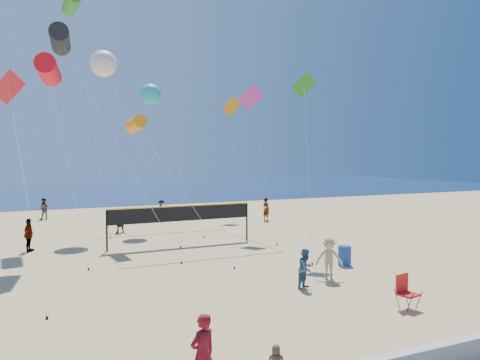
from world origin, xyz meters
name	(u,v)px	position (x,y,z in m)	size (l,w,h in m)	color
ground	(303,338)	(0.00, 0.00, 0.00)	(120.00, 120.00, 0.00)	#D9AE7A
ocean	(80,190)	(0.00, 62.00, 0.01)	(140.00, 50.00, 0.03)	navy
woman	(203,354)	(-3.69, -1.80, 0.90)	(0.65, 0.43, 1.79)	maroon
bystander_a	(306,268)	(2.80, 4.26, 0.78)	(0.76, 0.59, 1.56)	#314C7B
bystander_b	(329,258)	(4.40, 4.97, 0.89)	(1.15, 0.66, 1.78)	tan
far_person_0	(29,235)	(-7.07, 16.45, 0.90)	(1.05, 0.44, 1.80)	gray
far_person_1	(120,221)	(-1.44, 20.75, 0.79)	(1.46, 0.47, 1.58)	gray
far_person_2	(266,209)	(10.26, 21.83, 0.91)	(0.66, 0.43, 1.82)	gray
far_person_3	(44,209)	(-5.87, 29.84, 0.87)	(0.84, 0.66, 1.74)	gray
far_person_4	(161,209)	(3.18, 27.37, 0.72)	(0.93, 0.54, 1.45)	gray
camp_chair	(405,289)	(4.53, 0.75, 0.66)	(0.73, 0.86, 1.29)	red
trash_barrel	(345,255)	(6.56, 6.77, 0.46)	(0.62, 0.62, 0.93)	navy
volleyball_net	(181,218)	(1.00, 14.74, 1.58)	(8.84, 8.69, 2.32)	black
kite_0	(48,70)	(-5.99, 14.61, 9.52)	(2.12, 5.18, 10.20)	red
kite_1	(60,40)	(-5.33, 15.77, 11.38)	(5.60, 6.84, 12.05)	black
kite_2	(136,124)	(-1.18, 16.61, 7.05)	(3.24, 9.34, 7.58)	orange
kite_3	(10,98)	(-7.68, 11.79, 7.74)	(1.92, 8.00, 9.05)	red
kite_4	(305,96)	(6.49, 10.28, 8.39)	(2.16, 3.26, 9.73)	#309420
kite_5	(252,104)	(6.53, 16.71, 8.58)	(1.62, 4.98, 9.90)	#E539A6
kite_6	(103,64)	(-2.23, 21.71, 11.40)	(4.03, 8.84, 12.29)	silver
kite_7	(151,95)	(1.10, 22.20, 9.57)	(2.81, 6.60, 10.33)	#1CB0BC
kite_8	(72,3)	(-4.18, 21.90, 15.24)	(2.43, 4.34, 15.88)	#309420
kite_9	(232,112)	(8.85, 25.45, 8.94)	(2.59, 4.41, 10.28)	orange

